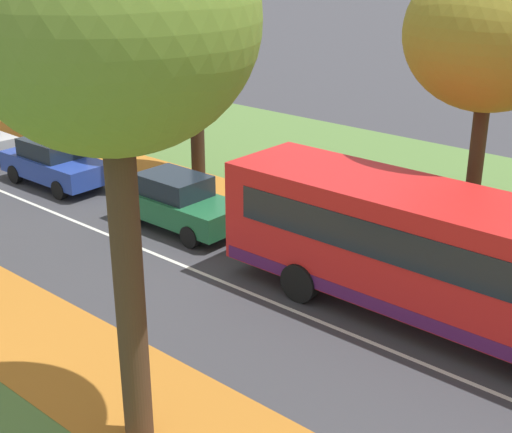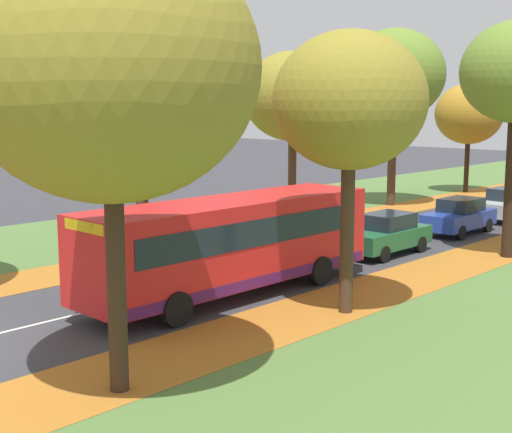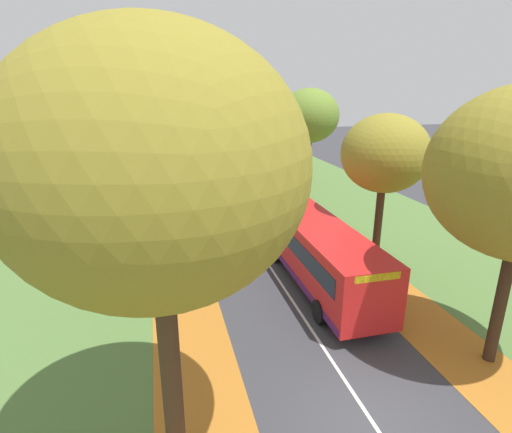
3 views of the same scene
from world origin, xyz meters
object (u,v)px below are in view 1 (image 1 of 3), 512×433
car_green_lead (177,202)px  car_blue_following (54,162)px  bus (440,253)px  tree_right_near (491,34)px  tree_left_near (110,25)px

car_green_lead → car_blue_following: 6.09m
bus → tree_right_near: bearing=15.0°
tree_right_near → bus: bearing=-165.0°
tree_left_near → car_blue_following: bearing=61.3°
tree_left_near → bus: tree_left_near is taller
bus → car_blue_following: bus is taller
tree_left_near → tree_right_near: size_ratio=1.14×
tree_left_near → bus: 8.93m
car_green_lead → tree_right_near: bearing=-64.3°
car_green_lead → tree_left_near: bearing=-137.1°
tree_left_near → car_green_lead: 11.38m
car_blue_following → car_green_lead: bearing=-89.0°
tree_right_near → bus: tree_right_near is taller
bus → car_green_lead: 8.48m
bus → car_green_lead: size_ratio=2.48×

